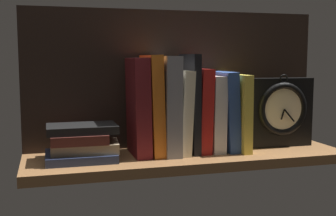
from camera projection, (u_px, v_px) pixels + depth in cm
name	position (u px, v px, depth cm)	size (l,w,h in cm)	color
ground_plane	(188.00, 158.00, 112.74)	(83.74, 23.73, 2.50)	brown
back_panel	(176.00, 79.00, 121.18)	(83.74, 1.20, 38.01)	black
book_maroon_dawkins	(138.00, 107.00, 109.79)	(3.88, 13.54, 24.89)	maroon
book_orange_pandolfini	(153.00, 105.00, 110.77)	(3.05, 13.85, 25.64)	orange
book_gray_chess	(167.00, 105.00, 111.83)	(4.00, 15.52, 25.35)	gray
book_cream_twain	(180.00, 112.00, 113.04)	(2.75, 14.15, 21.68)	beige
book_black_skeptic	(190.00, 103.00, 113.52)	(1.91, 13.17, 25.87)	black
book_red_requiem	(200.00, 110.00, 114.52)	(3.21, 12.17, 22.06)	red
book_white_catcher	(212.00, 113.00, 115.61)	(3.42, 12.44, 20.17)	silver
book_blue_modern	(225.00, 111.00, 116.52)	(3.13, 13.50, 21.20)	#2D4C8E
book_yellow_seinlanguage	(235.00, 112.00, 117.40)	(2.43, 16.91, 20.50)	gold
framed_clock	(279.00, 111.00, 120.72)	(19.32, 5.93, 20.48)	black
book_stack_side	(82.00, 143.00, 104.95)	(17.95, 14.05, 8.78)	#232D4C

